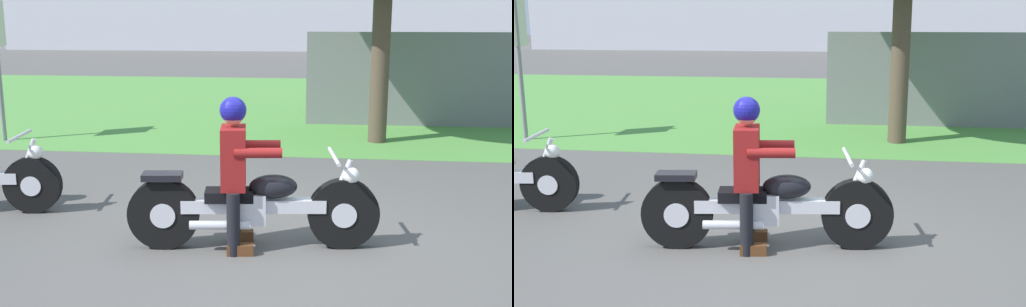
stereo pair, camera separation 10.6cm
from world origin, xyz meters
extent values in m
plane|color=#565451|center=(0.00, 0.00, 0.00)|extent=(120.00, 120.00, 0.00)
cube|color=#549342|center=(0.00, 9.90, 0.00)|extent=(60.00, 12.00, 0.01)
cylinder|color=black|center=(0.63, 0.24, 0.33)|extent=(0.66, 0.20, 0.65)
cylinder|color=silver|center=(0.63, 0.24, 0.33)|extent=(0.24, 0.17, 0.23)
cylinder|color=black|center=(-1.01, 0.04, 0.33)|extent=(0.66, 0.20, 0.65)
cylinder|color=silver|center=(-1.01, 0.04, 0.33)|extent=(0.24, 0.17, 0.23)
cube|color=silver|center=(-0.19, 0.14, 0.41)|extent=(1.33, 0.30, 0.12)
cube|color=silver|center=(-0.24, 0.13, 0.39)|extent=(0.35, 0.28, 0.28)
ellipsoid|color=black|center=(-0.01, 0.16, 0.59)|extent=(0.47, 0.29, 0.22)
cube|color=black|center=(-0.41, 0.11, 0.51)|extent=(0.47, 0.29, 0.10)
cube|color=black|center=(-1.01, 0.04, 0.68)|extent=(0.38, 0.24, 0.06)
cylinder|color=silver|center=(0.58, 0.23, 0.58)|extent=(0.26, 0.08, 0.53)
cylinder|color=silver|center=(0.53, 0.23, 0.87)|extent=(0.12, 0.66, 0.04)
sphere|color=white|center=(0.68, 0.25, 0.69)|extent=(0.16, 0.16, 0.16)
cylinder|color=silver|center=(-0.47, -0.04, 0.27)|extent=(0.56, 0.15, 0.08)
cylinder|color=black|center=(-0.39, 0.30, 0.29)|extent=(0.12, 0.12, 0.58)
cube|color=#593319|center=(-0.33, 0.30, 0.05)|extent=(0.25, 0.13, 0.10)
cylinder|color=black|center=(-0.35, -0.06, 0.29)|extent=(0.12, 0.12, 0.58)
cube|color=#593319|center=(-0.29, -0.05, 0.05)|extent=(0.25, 0.13, 0.10)
cube|color=maroon|center=(-0.37, 0.12, 0.86)|extent=(0.26, 0.40, 0.56)
cylinder|color=maroon|center=(-0.17, 0.31, 0.94)|extent=(0.43, 0.14, 0.09)
cylinder|color=maroon|center=(-0.13, -0.03, 0.94)|extent=(0.43, 0.14, 0.09)
sphere|color=#D8A884|center=(-0.37, 0.12, 1.26)|extent=(0.20, 0.20, 0.20)
sphere|color=navy|center=(-0.37, 0.12, 1.29)|extent=(0.24, 0.24, 0.24)
cylinder|color=black|center=(-2.70, 0.91, 0.31)|extent=(0.63, 0.19, 0.62)
cylinder|color=silver|center=(-2.70, 0.91, 0.31)|extent=(0.23, 0.17, 0.22)
cylinder|color=silver|center=(-2.75, 0.90, 0.56)|extent=(0.26, 0.08, 0.53)
cylinder|color=silver|center=(-2.80, 0.90, 0.85)|extent=(0.12, 0.66, 0.04)
sphere|color=white|center=(-2.64, 0.92, 0.67)|extent=(0.16, 0.16, 0.16)
cylinder|color=brown|center=(1.31, 5.24, 1.29)|extent=(0.31, 0.31, 2.58)
cylinder|color=gray|center=(-5.05, 4.62, 1.30)|extent=(0.08, 0.08, 2.60)
cube|color=silver|center=(-5.05, 4.62, 2.05)|extent=(0.04, 0.60, 0.90)
cube|color=slate|center=(3.54, 6.89, 0.90)|extent=(7.00, 0.06, 1.80)
camera|label=1|loc=(0.45, -5.21, 2.10)|focal=43.19mm
camera|label=2|loc=(0.56, -5.19, 2.10)|focal=43.19mm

